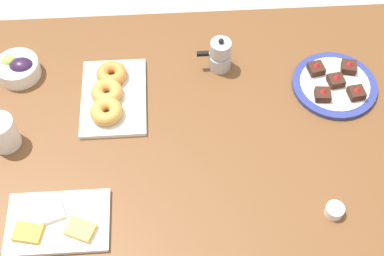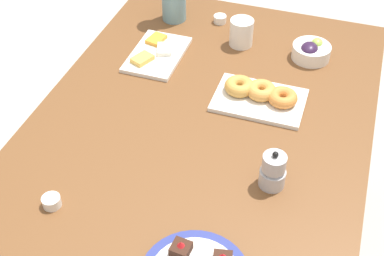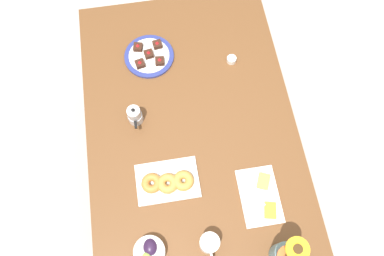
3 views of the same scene
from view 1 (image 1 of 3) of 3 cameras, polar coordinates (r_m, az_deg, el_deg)
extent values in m
plane|color=#B7B2A8|center=(2.17, 0.00, -11.76)|extent=(6.00, 6.00, 0.00)
cube|color=brown|center=(1.53, 0.00, -1.27)|extent=(1.60, 1.00, 0.04)
cube|color=brown|center=(2.21, 18.30, 3.59)|extent=(0.07, 0.07, 0.70)
cylinder|color=white|center=(1.55, -19.60, -0.48)|extent=(0.08, 0.08, 0.10)
cylinder|color=white|center=(1.71, -18.06, 6.01)|extent=(0.13, 0.13, 0.05)
ellipsoid|color=#2D1938|center=(1.69, -17.73, 6.32)|extent=(0.07, 0.06, 0.04)
ellipsoid|color=#9EC14C|center=(1.71, -18.95, 6.78)|extent=(0.05, 0.04, 0.04)
cube|color=white|center=(1.42, -14.08, -9.72)|extent=(0.26, 0.17, 0.01)
cube|color=#EFB74C|center=(1.38, -11.83, -10.53)|extent=(0.08, 0.07, 0.02)
cube|color=white|center=(1.42, -14.93, -8.75)|extent=(0.08, 0.07, 0.01)
cube|color=orange|center=(1.41, -17.12, -10.61)|extent=(0.08, 0.06, 0.01)
cube|color=white|center=(1.60, -8.34, 3.26)|extent=(0.19, 0.28, 0.01)
torus|color=orange|center=(1.63, -8.56, 5.74)|extent=(0.11, 0.11, 0.04)
torus|color=gold|center=(1.58, -9.08, 3.80)|extent=(0.12, 0.12, 0.04)
torus|color=gold|center=(1.54, -9.11, 1.77)|extent=(0.11, 0.11, 0.04)
cylinder|color=white|center=(1.43, 14.96, -8.49)|extent=(0.05, 0.05, 0.03)
cylinder|color=#C68923|center=(1.42, 15.04, -8.31)|extent=(0.04, 0.04, 0.01)
cylinder|color=navy|center=(1.67, 14.94, 4.45)|extent=(0.25, 0.25, 0.01)
cylinder|color=white|center=(1.67, 14.96, 4.49)|extent=(0.21, 0.21, 0.01)
cube|color=#381E14|center=(1.64, 17.13, 3.59)|extent=(0.05, 0.05, 0.02)
cone|color=red|center=(1.63, 17.29, 4.00)|extent=(0.02, 0.02, 0.01)
cube|color=#381E14|center=(1.61, 13.76, 3.48)|extent=(0.05, 0.05, 0.02)
cone|color=red|center=(1.59, 13.90, 3.90)|extent=(0.02, 0.02, 0.01)
cube|color=#381E14|center=(1.70, 16.37, 6.25)|extent=(0.05, 0.05, 0.02)
cone|color=red|center=(1.69, 16.52, 6.67)|extent=(0.02, 0.02, 0.01)
cube|color=#381E14|center=(1.67, 13.09, 6.18)|extent=(0.05, 0.05, 0.02)
cone|color=red|center=(1.66, 13.22, 6.61)|extent=(0.02, 0.02, 0.01)
cube|color=#381E14|center=(1.65, 15.10, 4.90)|extent=(0.05, 0.05, 0.02)
cone|color=red|center=(1.64, 15.24, 5.32)|extent=(0.02, 0.02, 0.01)
cylinder|color=#B7B7BC|center=(1.65, 2.99, 7.19)|extent=(0.07, 0.07, 0.05)
cylinder|color=#B7B7BC|center=(1.63, 3.03, 7.87)|extent=(0.05, 0.05, 0.01)
cylinder|color=#B7B7BC|center=(1.61, 3.08, 8.50)|extent=(0.06, 0.06, 0.04)
sphere|color=black|center=(1.59, 3.12, 9.25)|extent=(0.02, 0.02, 0.02)
cube|color=black|center=(1.62, 1.17, 7.93)|extent=(0.04, 0.01, 0.01)
camera|label=2|loc=(1.65, 50.15, 34.31)|focal=50.00mm
camera|label=3|loc=(1.17, -74.24, 55.68)|focal=35.00mm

